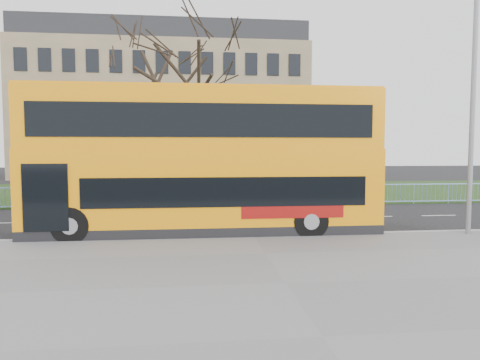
# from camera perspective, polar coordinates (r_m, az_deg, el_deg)

# --- Properties ---
(ground) EXTENTS (120.00, 120.00, 0.00)m
(ground) POSITION_cam_1_polar(r_m,az_deg,el_deg) (15.91, 0.96, -6.66)
(ground) COLOR black
(ground) RESTS_ON ground
(pavement) EXTENTS (80.00, 10.50, 0.12)m
(pavement) POSITION_cam_1_polar(r_m,az_deg,el_deg) (9.42, 6.14, -13.86)
(pavement) COLOR slate
(pavement) RESTS_ON ground
(kerb) EXTENTS (80.00, 0.20, 0.14)m
(kerb) POSITION_cam_1_polar(r_m,az_deg,el_deg) (14.38, 1.72, -7.52)
(kerb) COLOR #9B9B9E
(kerb) RESTS_ON ground
(grass_verge) EXTENTS (80.00, 15.40, 0.08)m
(grass_verge) POSITION_cam_1_polar(r_m,az_deg,el_deg) (30.01, -2.39, -1.53)
(grass_verge) COLOR #233A15
(grass_verge) RESTS_ON ground
(guard_railing) EXTENTS (40.00, 0.12, 1.10)m
(guard_railing) POSITION_cam_1_polar(r_m,az_deg,el_deg) (22.32, -1.12, -2.14)
(guard_railing) COLOR #7798D3
(guard_railing) RESTS_ON ground
(bare_tree) EXTENTS (8.37, 8.37, 11.96)m
(bare_tree) POSITION_cam_1_polar(r_m,az_deg,el_deg) (25.72, -8.60, 10.93)
(bare_tree) COLOR black
(bare_tree) RESTS_ON grass_verge
(civic_building) EXTENTS (30.00, 15.00, 14.00)m
(civic_building) POSITION_cam_1_polar(r_m,az_deg,el_deg) (50.77, -9.65, 8.56)
(civic_building) COLOR #796B4D
(civic_building) RESTS_ON ground
(yellow_bus) EXTENTS (11.88, 2.87, 4.98)m
(yellow_bus) POSITION_cam_1_polar(r_m,az_deg,el_deg) (15.00, -4.69, 2.95)
(yellow_bus) COLOR #FF980A
(yellow_bus) RESTS_ON ground
(street_lamp) EXTENTS (1.78, 0.41, 8.42)m
(street_lamp) POSITION_cam_1_polar(r_m,az_deg,el_deg) (16.31, 28.37, 9.84)
(street_lamp) COLOR gray
(street_lamp) RESTS_ON pavement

